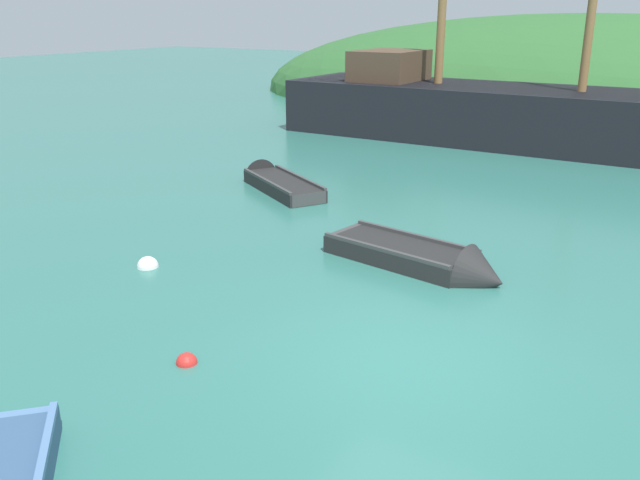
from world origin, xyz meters
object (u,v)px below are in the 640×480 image
sailing_ship (492,121)px  buoy_white (148,267)px  buoy_red (187,363)px  rowboat_near_dock (426,263)px  rowboat_outer_right (274,183)px

sailing_ship → buoy_white: 15.55m
buoy_red → rowboat_near_dock: bearing=74.8°
sailing_ship → rowboat_near_dock: bearing=-76.5°
rowboat_outer_right → rowboat_near_dock: 6.70m
rowboat_outer_right → buoy_red: rowboat_outer_right is taller
buoy_red → sailing_ship: bearing=95.4°
rowboat_outer_right → buoy_red: bearing=149.1°
rowboat_near_dock → sailing_ship: bearing=112.4°
buoy_white → rowboat_near_dock: bearing=30.9°
sailing_ship → buoy_white: (-1.33, -15.48, -0.71)m
rowboat_near_dock → buoy_red: rowboat_near_dock is taller
sailing_ship → rowboat_near_dock: 13.24m
rowboat_near_dock → buoy_white: (-4.35, -2.60, -0.11)m
rowboat_near_dock → buoy_red: size_ratio=12.54×
rowboat_near_dock → rowboat_outer_right: bearing=158.8°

